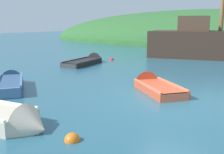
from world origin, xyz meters
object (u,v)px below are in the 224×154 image
at_px(rowboat_outer_left, 153,87).
at_px(rowboat_portside, 88,62).
at_px(buoy_red, 112,60).
at_px(buoy_orange, 72,141).
at_px(rowboat_near_dock, 2,121).
at_px(rowboat_outer_right, 11,84).

relative_size(rowboat_outer_left, rowboat_portside, 0.78).
height_order(buoy_red, buoy_orange, buoy_orange).
bearing_deg(rowboat_near_dock, rowboat_outer_left, 66.01).
height_order(rowboat_outer_left, buoy_orange, rowboat_outer_left).
distance_m(rowboat_portside, buoy_red, 2.21).
height_order(rowboat_outer_right, buoy_orange, rowboat_outer_right).
xyz_separation_m(rowboat_near_dock, buoy_orange, (2.09, 0.35, -0.13)).
bearing_deg(buoy_red, rowboat_outer_right, -82.36).
distance_m(rowboat_outer_right, buoy_red, 9.15).
distance_m(rowboat_near_dock, buoy_red, 12.59).
bearing_deg(rowboat_outer_left, rowboat_near_dock, 114.26).
height_order(rowboat_portside, buoy_orange, rowboat_portside).
distance_m(buoy_red, buoy_orange, 13.18).
bearing_deg(rowboat_portside, rowboat_outer_right, -175.13).
relative_size(rowboat_outer_left, buoy_orange, 8.45).
distance_m(rowboat_portside, rowboat_outer_right, 7.07).
relative_size(rowboat_portside, rowboat_outer_right, 1.21).
bearing_deg(rowboat_portside, buoy_red, -17.73).
relative_size(rowboat_near_dock, buoy_orange, 9.15).
height_order(rowboat_outer_left, rowboat_portside, rowboat_portside).
relative_size(rowboat_portside, buoy_orange, 10.83).
height_order(rowboat_outer_left, rowboat_near_dock, rowboat_near_dock).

